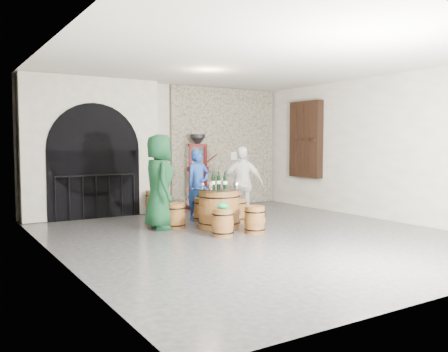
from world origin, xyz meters
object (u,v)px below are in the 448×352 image
corking_press (198,166)px  wine_bottle_right (219,181)px  barrel_stool_right (238,210)px  barrel_stool_near_right (255,220)px  barrel_stool_near_left (223,223)px  side_barrel (155,203)px  person_green (159,182)px  barrel_stool_left (175,216)px  barrel_stool_far (203,210)px  wine_bottle_left (213,181)px  wine_bottle_center (225,181)px  barrel_table (219,208)px  person_blue (198,184)px  person_white (241,183)px

corking_press → wine_bottle_right: bearing=-100.6°
barrel_stool_right → barrel_stool_near_right: 1.36m
barrel_stool_near_left → side_barrel: (-0.02, 3.04, 0.04)m
person_green → corking_press: (1.98, 2.03, 0.18)m
barrel_stool_left → barrel_stool_far: size_ratio=1.00×
wine_bottle_left → corking_press: bearing=67.7°
barrel_stool_near_right → wine_bottle_center: bearing=105.3°
barrel_stool_far → person_green: size_ratio=0.27×
barrel_stool_near_right → side_barrel: side_barrel is taller
barrel_stool_near_left → wine_bottle_left: size_ratio=1.58×
barrel_stool_left → side_barrel: (0.36, 1.86, 0.04)m
barrel_table → barrel_stool_right: size_ratio=2.06×
wine_bottle_left → barrel_stool_right: bearing=25.1°
barrel_stool_right → person_green: 1.93m
barrel_stool_near_right → wine_bottle_right: size_ratio=1.58×
wine_bottle_right → barrel_table: bearing=-115.0°
barrel_stool_near_right → person_blue: person_blue is taller
barrel_table → wine_bottle_right: wine_bottle_right is taller
corking_press → person_green: bearing=-125.2°
wine_bottle_center → corking_press: (0.84, 2.66, 0.18)m
barrel_stool_right → side_barrel: (-1.16, 1.80, 0.04)m
barrel_stool_near_left → wine_bottle_right: (0.42, 0.83, 0.69)m
barrel_stool_near_right → person_blue: 2.03m
barrel_stool_far → wine_bottle_right: (-0.09, -0.82, 0.69)m
person_green → person_blue: size_ratio=1.20×
barrel_stool_near_right → barrel_stool_left: bearing=131.0°
wine_bottle_left → corking_press: corking_press is taller
barrel_stool_near_left → person_white: bearing=45.6°
wine_bottle_left → side_barrel: (-0.31, 2.20, -0.65)m
person_green → wine_bottle_left: 1.07m
wine_bottle_right → corking_press: (0.90, 2.52, 0.18)m
person_white → wine_bottle_center: bearing=-107.7°
barrel_table → corking_press: corking_press is taller
wine_bottle_right → corking_press: size_ratio=0.17×
wine_bottle_left → wine_bottle_right: (0.13, -0.00, 0.00)m
barrel_stool_far → barrel_stool_right: 0.76m
barrel_stool_near_left → person_blue: (0.54, 1.91, 0.53)m
person_white → wine_bottle_center: (-0.83, -0.64, 0.13)m
barrel_stool_near_left → person_green: (-0.66, 1.32, 0.68)m
person_blue → person_white: 0.96m
barrel_table → person_green: size_ratio=0.56×
barrel_table → barrel_stool_near_left: barrel_table is taller
barrel_table → barrel_stool_near_right: size_ratio=2.06×
person_green → barrel_table: bearing=-104.9°
barrel_stool_near_right → person_green: person_green is taller
barrel_stool_left → barrel_stool_near_left: 1.24m
barrel_stool_left → corking_press: bearing=51.8°
barrel_stool_far → wine_bottle_left: size_ratio=1.58×
barrel_stool_near_right → wine_bottle_center: 1.03m
barrel_stool_near_left → corking_press: 3.71m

